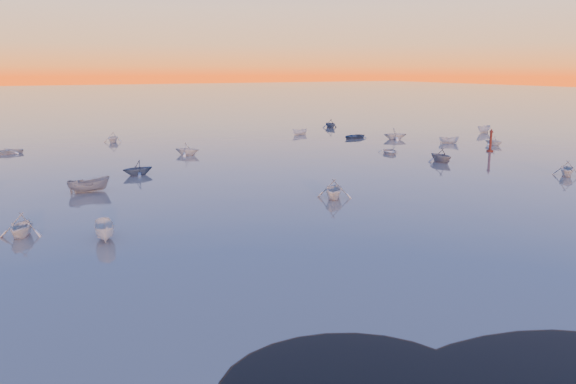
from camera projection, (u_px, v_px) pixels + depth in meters
ground at (107, 129)px, 111.53m from camera, size 600.00×600.00×0.00m
mud_lobes at (527, 356)px, 23.92m from camera, size 140.00×6.00×0.07m
moored_fleet at (173, 165)px, 70.76m from camera, size 124.00×58.00×1.20m
boat_near_center at (89, 192)px, 55.35m from camera, size 1.75×4.10×1.41m
boat_near_right at (441, 162)px, 72.95m from camera, size 4.00×1.83×1.40m
channel_marker at (491, 142)px, 81.62m from camera, size 0.97×0.97×3.44m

